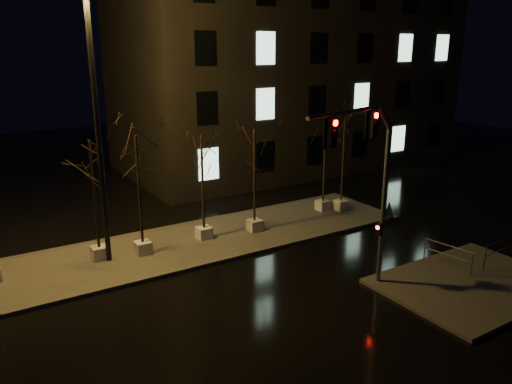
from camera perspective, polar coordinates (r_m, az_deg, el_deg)
ground at (r=18.77m, az=0.43°, el=-12.00°), size 90.00×90.00×0.00m
median at (r=23.55m, az=-7.45°, el=-5.86°), size 22.00×5.00×0.15m
sidewalk_corner at (r=21.33m, az=23.40°, el=-9.58°), size 7.00×5.00×0.15m
building at (r=39.31m, az=3.73°, el=14.23°), size 25.00×12.00×15.00m
tree_1 at (r=21.37m, az=-18.27°, el=2.62°), size 1.80×1.80×5.27m
tree_2 at (r=21.41m, az=-13.41°, el=3.22°), size 1.80×1.80×5.36m
tree_3 at (r=22.77m, az=-6.21°, el=3.82°), size 1.80×1.80×5.09m
tree_4 at (r=23.65m, az=-0.18°, el=4.51°), size 1.80×1.80×5.16m
tree_5 at (r=27.03m, az=7.93°, el=6.02°), size 1.80×1.80×5.27m
tree_6 at (r=27.24m, az=10.04°, el=5.95°), size 1.80×1.80×5.23m
traffic_signal_mast at (r=17.81m, az=12.96°, el=2.08°), size 5.46×1.46×6.85m
streetlight_main at (r=20.71m, az=-17.82°, el=8.74°), size 2.69×1.09×10.92m
guard_rail_a at (r=23.23m, az=26.27°, el=-5.73°), size 2.50×0.19×1.08m
guard_rail_b at (r=21.95m, az=21.07°, el=-6.53°), size 0.39×2.07×0.99m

